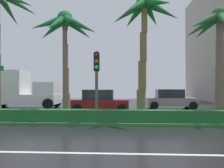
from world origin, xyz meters
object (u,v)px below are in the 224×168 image
(palm_tree_centre, at_px, (65,31))
(box_truck_lead, at_px, (24,91))
(traffic_signal_median_right, at_px, (97,73))
(car_in_traffic_third, at_px, (171,99))
(palm_tree_centre_right, at_px, (144,22))
(palm_tree_mid_right, at_px, (220,33))
(car_in_traffic_second, at_px, (100,101))

(palm_tree_centre, xyz_separation_m, box_truck_lead, (-5.88, 6.83, -3.69))
(traffic_signal_median_right, relative_size, box_truck_lead, 0.57)
(car_in_traffic_third, bearing_deg, palm_tree_centre_right, -113.66)
(palm_tree_centre_right, relative_size, palm_tree_mid_right, 1.12)
(palm_tree_mid_right, xyz_separation_m, car_in_traffic_second, (-7.19, 4.05, -4.13))
(traffic_signal_median_right, relative_size, car_in_traffic_second, 0.84)
(palm_tree_centre, height_order, traffic_signal_median_right, palm_tree_centre)
(palm_tree_centre, distance_m, box_truck_lead, 9.74)
(palm_tree_mid_right, distance_m, box_truck_lead, 16.67)
(car_in_traffic_second, bearing_deg, palm_tree_mid_right, -29.39)
(traffic_signal_median_right, bearing_deg, palm_tree_centre_right, 20.79)
(palm_tree_centre, relative_size, box_truck_lead, 0.98)
(traffic_signal_median_right, xyz_separation_m, box_truck_lead, (-7.94, 8.16, -1.11))
(palm_tree_mid_right, distance_m, car_in_traffic_third, 8.21)
(palm_tree_centre_right, bearing_deg, palm_tree_centre, 175.67)
(palm_tree_mid_right, bearing_deg, car_in_traffic_third, 98.74)
(box_truck_lead, distance_m, car_in_traffic_third, 13.67)
(palm_tree_centre, height_order, car_in_traffic_second, palm_tree_centre)
(palm_tree_centre, bearing_deg, car_in_traffic_third, 41.25)
(palm_tree_mid_right, relative_size, car_in_traffic_third, 1.46)
(palm_tree_centre_right, relative_size, traffic_signal_median_right, 1.93)
(box_truck_lead, height_order, car_in_traffic_second, box_truck_lead)
(car_in_traffic_second, xyz_separation_m, car_in_traffic_third, (6.11, 2.96, 0.00))
(palm_tree_centre, bearing_deg, car_in_traffic_second, 66.60)
(traffic_signal_median_right, bearing_deg, car_in_traffic_second, 94.32)
(box_truck_lead, distance_m, car_in_traffic_second, 8.14)
(car_in_traffic_third, bearing_deg, traffic_signal_median_right, -125.06)
(palm_tree_centre, relative_size, traffic_signal_median_right, 1.73)
(car_in_traffic_third, bearing_deg, car_in_traffic_second, -154.11)
(car_in_traffic_second, height_order, car_in_traffic_third, same)
(palm_tree_centre_right, distance_m, palm_tree_mid_right, 4.27)
(box_truck_lead, relative_size, car_in_traffic_third, 1.49)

